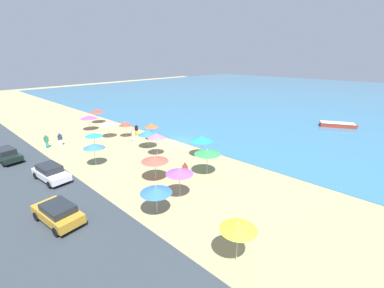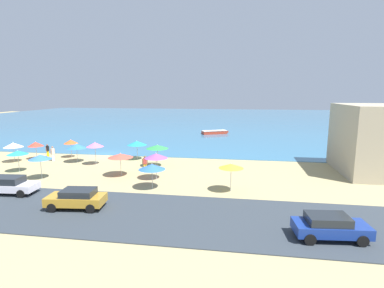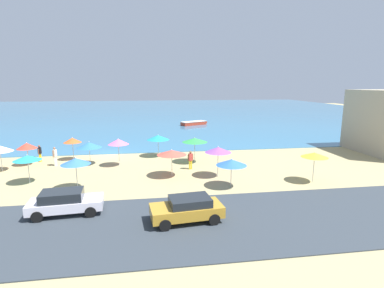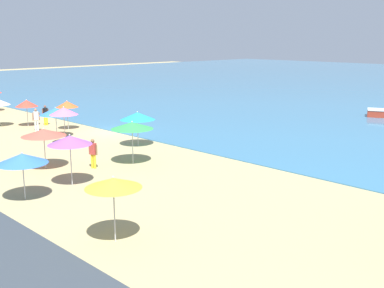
{
  "view_description": "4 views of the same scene",
  "coord_description": "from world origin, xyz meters",
  "px_view_note": "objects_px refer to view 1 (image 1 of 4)",
  "views": [
    {
      "loc": [
        23.26,
        -22.33,
        10.9
      ],
      "look_at": [
        5.43,
        -3.4,
        1.87
      ],
      "focal_mm": 24.0,
      "sensor_mm": 36.0,
      "label": 1
    },
    {
      "loc": [
        17.75,
        -36.58,
        8.28
      ],
      "look_at": [
        11.84,
        0.89,
        1.67
      ],
      "focal_mm": 28.0,
      "sensor_mm": 36.0,
      "label": 2
    },
    {
      "loc": [
        4.38,
        -33.36,
        7.66
      ],
      "look_at": [
        8.69,
        -4.19,
        1.75
      ],
      "focal_mm": 28.0,
      "sensor_mm": 36.0,
      "label": 3
    },
    {
      "loc": [
        30.76,
        -21.83,
        7.29
      ],
      "look_at": [
        11.96,
        -3.11,
        1.39
      ],
      "focal_mm": 45.0,
      "sensor_mm": 36.0,
      "label": 4
    }
  ],
  "objects_px": {
    "beach_umbrella_4": "(94,146)",
    "beach_umbrella_9": "(179,171)",
    "bather_2": "(46,140)",
    "beach_umbrella_14": "(97,111)",
    "beach_umbrella_8": "(156,190)",
    "beach_umbrella_7": "(202,139)",
    "beach_umbrella_10": "(207,152)",
    "beach_umbrella_11": "(238,227)",
    "bather_0": "(136,129)",
    "beach_umbrella_12": "(125,124)",
    "beach_umbrella_6": "(148,133)",
    "bather_1": "(133,134)",
    "parked_car_3": "(6,155)",
    "skiff_nearshore": "(337,125)",
    "beach_umbrella_3": "(156,136)",
    "bather_3": "(185,170)",
    "beach_umbrella_2": "(94,135)",
    "parked_car_1": "(58,213)",
    "beach_umbrella_5": "(151,125)",
    "bather_4": "(60,138)",
    "beach_umbrella_1": "(88,117)",
    "parked_car_2": "(51,172)",
    "beach_umbrella_0": "(155,159)",
    "beach_umbrella_13": "(107,123)"
  },
  "relations": [
    {
      "from": "bather_3",
      "to": "bather_4",
      "type": "distance_m",
      "value": 18.57
    },
    {
      "from": "beach_umbrella_10",
      "to": "beach_umbrella_11",
      "type": "bearing_deg",
      "value": -41.35
    },
    {
      "from": "beach_umbrella_3",
      "to": "beach_umbrella_6",
      "type": "height_order",
      "value": "beach_umbrella_3"
    },
    {
      "from": "bather_0",
      "to": "bather_2",
      "type": "height_order",
      "value": "bather_2"
    },
    {
      "from": "bather_2",
      "to": "beach_umbrella_14",
      "type": "bearing_deg",
      "value": 124.16
    },
    {
      "from": "beach_umbrella_11",
      "to": "bather_0",
      "type": "relative_size",
      "value": 1.46
    },
    {
      "from": "beach_umbrella_11",
      "to": "beach_umbrella_12",
      "type": "distance_m",
      "value": 25.79
    },
    {
      "from": "beach_umbrella_10",
      "to": "bather_4",
      "type": "distance_m",
      "value": 19.94
    },
    {
      "from": "beach_umbrella_11",
      "to": "parked_car_2",
      "type": "height_order",
      "value": "beach_umbrella_11"
    },
    {
      "from": "bather_1",
      "to": "beach_umbrella_2",
      "type": "bearing_deg",
      "value": -95.43
    },
    {
      "from": "bather_0",
      "to": "beach_umbrella_7",
      "type": "bearing_deg",
      "value": 2.42
    },
    {
      "from": "beach_umbrella_1",
      "to": "parked_car_1",
      "type": "xyz_separation_m",
      "value": [
        20.55,
        -12.26,
        -1.24
      ]
    },
    {
      "from": "beach_umbrella_3",
      "to": "bather_3",
      "type": "xyz_separation_m",
      "value": [
        6.55,
        -2.04,
        -1.4
      ]
    },
    {
      "from": "beach_umbrella_0",
      "to": "beach_umbrella_1",
      "type": "bearing_deg",
      "value": 169.81
    },
    {
      "from": "beach_umbrella_13",
      "to": "beach_umbrella_14",
      "type": "distance_m",
      "value": 9.19
    },
    {
      "from": "bather_0",
      "to": "beach_umbrella_14",
      "type": "bearing_deg",
      "value": -178.99
    },
    {
      "from": "beach_umbrella_2",
      "to": "parked_car_1",
      "type": "height_order",
      "value": "beach_umbrella_2"
    },
    {
      "from": "beach_umbrella_0",
      "to": "bather_4",
      "type": "relative_size",
      "value": 1.45
    },
    {
      "from": "beach_umbrella_7",
      "to": "parked_car_2",
      "type": "xyz_separation_m",
      "value": [
        -6.02,
        -13.96,
        -1.27
      ]
    },
    {
      "from": "beach_umbrella_11",
      "to": "beach_umbrella_14",
      "type": "height_order",
      "value": "beach_umbrella_11"
    },
    {
      "from": "beach_umbrella_1",
      "to": "beach_umbrella_8",
      "type": "bearing_deg",
      "value": -15.81
    },
    {
      "from": "beach_umbrella_11",
      "to": "beach_umbrella_3",
      "type": "bearing_deg",
      "value": 155.43
    },
    {
      "from": "beach_umbrella_8",
      "to": "beach_umbrella_14",
      "type": "relative_size",
      "value": 0.96
    },
    {
      "from": "bather_1",
      "to": "parked_car_3",
      "type": "xyz_separation_m",
      "value": [
        -4.37,
        -13.23,
        -0.22
      ]
    },
    {
      "from": "beach_umbrella_7",
      "to": "beach_umbrella_8",
      "type": "relative_size",
      "value": 1.05
    },
    {
      "from": "parked_car_2",
      "to": "beach_umbrella_6",
      "type": "bearing_deg",
      "value": 93.16
    },
    {
      "from": "bather_1",
      "to": "bather_4",
      "type": "distance_m",
      "value": 9.08
    },
    {
      "from": "bather_3",
      "to": "beach_umbrella_0",
      "type": "bearing_deg",
      "value": -133.4
    },
    {
      "from": "bather_2",
      "to": "bather_3",
      "type": "height_order",
      "value": "bather_2"
    },
    {
      "from": "beach_umbrella_7",
      "to": "beach_umbrella_11",
      "type": "relative_size",
      "value": 0.97
    },
    {
      "from": "beach_umbrella_5",
      "to": "skiff_nearshore",
      "type": "bearing_deg",
      "value": 56.36
    },
    {
      "from": "beach_umbrella_8",
      "to": "bather_0",
      "type": "bearing_deg",
      "value": 148.98
    },
    {
      "from": "beach_umbrella_12",
      "to": "parked_car_3",
      "type": "height_order",
      "value": "beach_umbrella_12"
    },
    {
      "from": "bather_1",
      "to": "parked_car_2",
      "type": "bearing_deg",
      "value": -71.7
    },
    {
      "from": "bather_4",
      "to": "parked_car_3",
      "type": "distance_m",
      "value": 6.13
    },
    {
      "from": "beach_umbrella_4",
      "to": "beach_umbrella_9",
      "type": "distance_m",
      "value": 11.09
    },
    {
      "from": "bather_3",
      "to": "bather_4",
      "type": "height_order",
      "value": "bather_3"
    },
    {
      "from": "beach_umbrella_10",
      "to": "bather_1",
      "type": "relative_size",
      "value": 1.4
    },
    {
      "from": "bather_2",
      "to": "beach_umbrella_9",
      "type": "bearing_deg",
      "value": 8.66
    },
    {
      "from": "bather_3",
      "to": "bather_4",
      "type": "bearing_deg",
      "value": -167.01
    },
    {
      "from": "beach_umbrella_7",
      "to": "beach_umbrella_10",
      "type": "xyz_separation_m",
      "value": [
        3.47,
        -3.16,
        0.2
      ]
    },
    {
      "from": "beach_umbrella_0",
      "to": "bather_0",
      "type": "height_order",
      "value": "beach_umbrella_0"
    },
    {
      "from": "beach_umbrella_9",
      "to": "bather_3",
      "type": "relative_size",
      "value": 1.54
    },
    {
      "from": "beach_umbrella_6",
      "to": "beach_umbrella_11",
      "type": "xyz_separation_m",
      "value": [
        18.47,
        -8.1,
        0.29
      ]
    },
    {
      "from": "beach_umbrella_9",
      "to": "bather_1",
      "type": "height_order",
      "value": "beach_umbrella_9"
    },
    {
      "from": "beach_umbrella_0",
      "to": "beach_umbrella_12",
      "type": "distance_m",
      "value": 14.45
    },
    {
      "from": "parked_car_3",
      "to": "skiff_nearshore",
      "type": "bearing_deg",
      "value": 61.28
    },
    {
      "from": "beach_umbrella_5",
      "to": "beach_umbrella_6",
      "type": "distance_m",
      "value": 2.97
    },
    {
      "from": "beach_umbrella_6",
      "to": "beach_umbrella_12",
      "type": "relative_size",
      "value": 1.05
    },
    {
      "from": "beach_umbrella_2",
      "to": "parked_car_1",
      "type": "relative_size",
      "value": 0.56
    }
  ]
}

